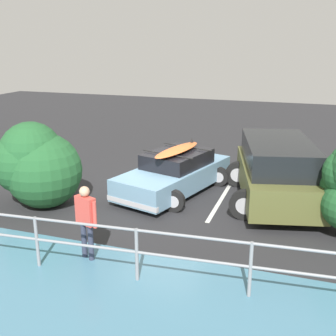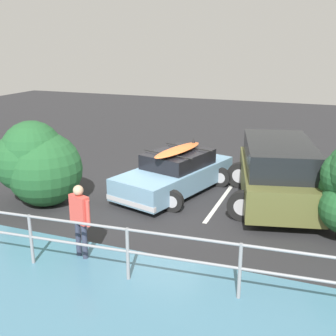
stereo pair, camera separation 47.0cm
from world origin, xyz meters
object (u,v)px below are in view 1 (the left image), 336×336
(person_bystander, at_px, (86,216))
(bush_near_left, at_px, (33,164))
(suv_car, at_px, (277,171))
(sedan_car, at_px, (175,173))

(person_bystander, relative_size, bush_near_left, 0.64)
(suv_car, distance_m, person_bystander, 5.89)
(suv_car, xyz_separation_m, bush_near_left, (6.50, 2.41, 0.25))
(sedan_car, height_order, bush_near_left, bush_near_left)
(person_bystander, bearing_deg, bush_near_left, -37.77)
(sedan_car, xyz_separation_m, bush_near_left, (3.46, 2.31, 0.59))
(sedan_car, distance_m, person_bystander, 4.66)
(suv_car, bearing_deg, bush_near_left, 20.31)
(sedan_car, bearing_deg, person_bystander, 83.95)
(sedan_car, xyz_separation_m, suv_car, (-3.04, -0.09, 0.34))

